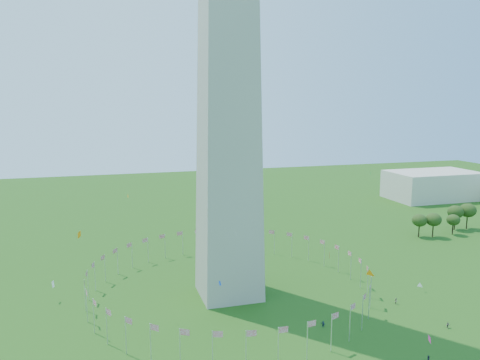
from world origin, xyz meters
The scene contains 4 objects.
flag_ring centered at (0.00, 50.00, 4.50)m, with size 80.24×80.24×9.00m.
gov_building_east_a centered at (150.00, 150.00, 8.00)m, with size 50.00×30.00×16.00m, color beige.
kites_aloft centered at (12.64, 22.70, 18.59)m, with size 114.60×70.10×39.56m.
tree_line_east centered at (113.62, 85.98, 4.99)m, with size 53.14×15.57×11.29m.
Camera 1 is at (-33.70, -75.53, 55.50)m, focal length 35.00 mm.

